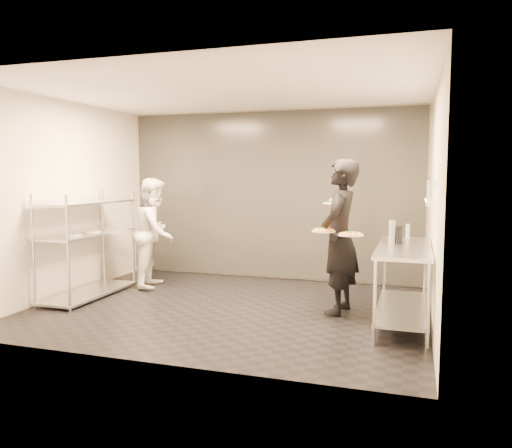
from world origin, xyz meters
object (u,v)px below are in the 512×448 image
(pos_monitor, at_px, (395,234))
(bottle_green, at_px, (392,232))
(pizza_plate_near, at_px, (324,230))
(chef, at_px, (155,233))
(pass_rack, at_px, (88,243))
(bottle_clear, at_px, (408,231))
(prep_counter, at_px, (403,271))
(pizza_plate_far, at_px, (351,234))
(salad_plate, at_px, (334,202))
(waiter, at_px, (340,237))
(bottle_dark, at_px, (400,235))

(pos_monitor, xyz_separation_m, bottle_green, (-0.03, -0.15, 0.04))
(pizza_plate_near, bearing_deg, pos_monitor, 18.61)
(chef, distance_m, pizza_plate_near, 2.91)
(pass_rack, height_order, chef, chef)
(bottle_clear, bearing_deg, prep_counter, -92.06)
(pizza_plate_far, relative_size, pos_monitor, 1.13)
(chef, relative_size, bottle_green, 5.98)
(pos_monitor, bearing_deg, prep_counter, -68.81)
(salad_plate, height_order, pos_monitor, salad_plate)
(waiter, distance_m, bottle_clear, 1.00)
(prep_counter, bearing_deg, pos_monitor, 111.21)
(pizza_plate_far, bearing_deg, chef, 163.96)
(pass_rack, xyz_separation_m, pizza_plate_far, (3.72, -0.03, 0.27))
(pos_monitor, bearing_deg, salad_plate, 165.21)
(waiter, xyz_separation_m, salad_plate, (-0.12, 0.29, 0.42))
(pizza_plate_far, relative_size, bottle_clear, 1.72)
(prep_counter, relative_size, pizza_plate_far, 5.83)
(prep_counter, relative_size, bottle_clear, 10.03)
(waiter, relative_size, bottle_dark, 8.83)
(bottle_green, bearing_deg, bottle_clear, 74.71)
(pos_monitor, relative_size, bottle_dark, 1.25)
(chef, bearing_deg, pass_rack, 133.11)
(waiter, relative_size, pizza_plate_far, 6.28)
(prep_counter, relative_size, bottle_green, 6.38)
(pizza_plate_far, height_order, bottle_dark, bottle_dark)
(chef, bearing_deg, pizza_plate_far, -118.15)
(chef, relative_size, pizza_plate_far, 5.47)
(prep_counter, xyz_separation_m, salad_plate, (-0.90, 0.52, 0.76))
(bottle_green, bearing_deg, waiter, 174.44)
(bottle_green, height_order, bottle_dark, bottle_green)
(salad_plate, bearing_deg, bottle_clear, 17.02)
(prep_counter, distance_m, bottle_dark, 0.43)
(pass_rack, relative_size, chef, 0.95)
(prep_counter, xyz_separation_m, pos_monitor, (-0.12, 0.31, 0.39))
(salad_plate, bearing_deg, pizza_plate_far, -62.21)
(prep_counter, height_order, salad_plate, salad_plate)
(prep_counter, height_order, pizza_plate_far, pizza_plate_far)
(waiter, height_order, bottle_dark, waiter)
(waiter, relative_size, chef, 1.15)
(salad_plate, bearing_deg, chef, 173.02)
(pizza_plate_far, distance_m, salad_plate, 0.71)
(pizza_plate_far, xyz_separation_m, pos_monitor, (0.49, 0.34, -0.02))
(pizza_plate_near, relative_size, bottle_clear, 1.63)
(chef, relative_size, salad_plate, 5.69)
(chef, xyz_separation_m, bottle_clear, (3.76, -0.06, 0.17))
(prep_counter, height_order, pizza_plate_near, pizza_plate_near)
(salad_plate, bearing_deg, waiter, -67.62)
(pizza_plate_near, xyz_separation_m, bottle_green, (0.80, 0.13, -0.00))
(chef, relative_size, pizza_plate_near, 5.77)
(pass_rack, height_order, bottle_green, pass_rack)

